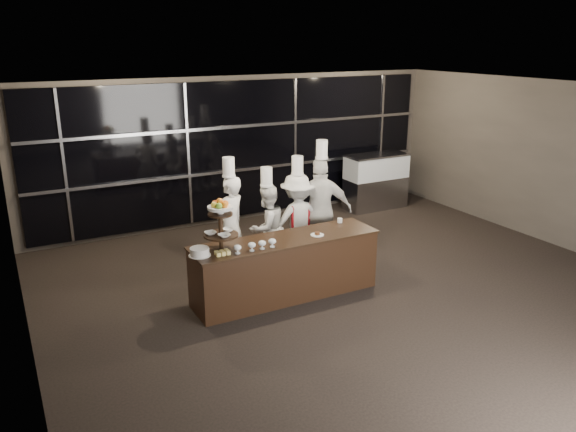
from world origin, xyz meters
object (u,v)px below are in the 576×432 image
display_stand (220,221)px  layer_cake (200,252)px  buffet_counter (286,267)px  chef_d (321,210)px  chef_b (267,227)px  display_case (376,178)px  chef_a (230,224)px  chef_c (297,219)px

display_stand → layer_cake: 0.50m
buffet_counter → chef_d: 1.58m
buffet_counter → chef_b: (0.22, 1.07, 0.28)m
buffet_counter → display_case: bearing=38.2°
display_stand → display_case: size_ratio=0.52×
chef_b → display_case: bearing=28.7°
layer_cake → chef_b: chef_b is taller
display_stand → chef_a: bearing=62.2°
chef_a → chef_b: 0.62m
chef_b → layer_cake: bearing=-144.3°
chef_c → chef_d: 0.43m
layer_cake → chef_d: (2.51, 1.00, -0.05)m
layer_cake → chef_d: chef_d is taller
buffet_counter → display_stand: display_stand is taller
layer_cake → chef_b: 1.93m
display_case → chef_a: 4.75m
display_case → chef_b: (-3.73, -2.04, 0.05)m
layer_cake → chef_a: 1.54m
buffet_counter → chef_d: bearing=38.9°
chef_a → chef_c: 1.17m
layer_cake → chef_a: (0.95, 1.21, -0.12)m
chef_b → chef_d: bearing=-7.1°
buffet_counter → chef_c: (0.77, 1.04, 0.34)m
display_stand → layer_cake: display_stand is taller
buffet_counter → chef_c: size_ratio=1.51×
chef_a → chef_b: size_ratio=1.12×
chef_b → chef_a: bearing=171.1°
chef_b → chef_d: (0.96, -0.12, 0.19)m
layer_cake → buffet_counter: bearing=2.1°
display_stand → display_case: bearing=32.1°
display_stand → chef_c: (1.77, 1.04, -0.54)m
display_stand → chef_d: bearing=23.6°
display_stand → display_case: (4.94, 3.10, -0.65)m
display_stand → layer_cake: size_ratio=2.48×
chef_c → chef_d: bearing=-13.2°
chef_a → chef_b: (0.61, -0.10, -0.11)m
display_case → chef_d: chef_d is taller
chef_c → chef_d: size_ratio=0.89×
chef_a → chef_c: (1.16, -0.12, -0.05)m
display_case → chef_a: size_ratio=0.73×
layer_cake → chef_c: (2.11, 1.09, -0.17)m
display_stand → chef_d: size_ratio=0.35×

